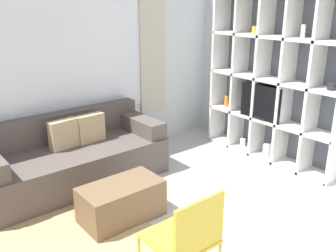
# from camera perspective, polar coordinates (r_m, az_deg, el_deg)

# --- Properties ---
(wall_back) EXTENTS (6.57, 0.11, 2.70)m
(wall_back) POSITION_cam_1_polar(r_m,az_deg,el_deg) (4.70, -19.26, 8.77)
(wall_back) COLOR silver
(wall_back) RESTS_ON ground_plane
(wall_right) EXTENTS (0.07, 4.52, 2.70)m
(wall_right) POSITION_cam_1_polar(r_m,az_deg,el_deg) (5.11, 19.09, 9.48)
(wall_right) COLOR silver
(wall_right) RESTS_ON ground_plane
(shelving_unit) EXTENTS (0.35, 1.95, 2.18)m
(shelving_unit) POSITION_cam_1_polar(r_m,az_deg,el_deg) (5.10, 15.99, 6.65)
(shelving_unit) COLOR #515660
(shelving_unit) RESTS_ON ground_plane
(couch_main) EXTENTS (2.13, 0.91, 0.79)m
(couch_main) POSITION_cam_1_polar(r_m,az_deg,el_deg) (4.59, -14.31, -4.80)
(couch_main) COLOR #564C47
(couch_main) RESTS_ON ground_plane
(ottoman) EXTENTS (0.80, 0.44, 0.38)m
(ottoman) POSITION_cam_1_polar(r_m,az_deg,el_deg) (3.81, -7.09, -11.37)
(ottoman) COLOR brown
(ottoman) RESTS_ON ground_plane
(folding_chair) EXTENTS (0.44, 0.46, 0.86)m
(folding_chair) POSITION_cam_1_polar(r_m,az_deg,el_deg) (2.75, 2.93, -16.44)
(folding_chair) COLOR gold
(folding_chair) RESTS_ON ground_plane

